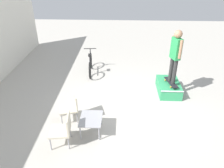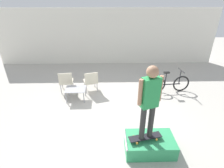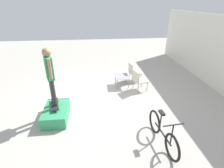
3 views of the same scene
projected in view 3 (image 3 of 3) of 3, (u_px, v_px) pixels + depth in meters
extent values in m
plane|color=#B7B2A8|center=(97.00, 100.00, 6.82)|extent=(24.00, 24.00, 0.00)
cube|color=#339E60|center=(56.00, 113.00, 5.66)|extent=(1.21, 0.75, 0.38)
cylinder|color=#B7B7BC|center=(59.00, 99.00, 6.12)|extent=(0.05, 0.75, 0.05)
cube|color=black|center=(55.00, 104.00, 5.66)|extent=(0.83, 0.37, 0.02)
cylinder|color=gold|center=(59.00, 108.00, 5.49)|extent=(0.06, 0.04, 0.05)
cylinder|color=gold|center=(52.00, 109.00, 5.42)|extent=(0.06, 0.04, 0.05)
cylinder|color=gold|center=(58.00, 100.00, 5.92)|extent=(0.06, 0.04, 0.05)
cylinder|color=gold|center=(51.00, 102.00, 5.85)|extent=(0.06, 0.04, 0.05)
cylinder|color=#2D2D2D|center=(52.00, 90.00, 5.56)|extent=(0.13, 0.13, 0.87)
cylinder|color=#2D2D2D|center=(53.00, 93.00, 5.38)|extent=(0.13, 0.13, 0.87)
cube|color=#28934C|center=(49.00, 68.00, 5.13)|extent=(0.42, 0.31, 0.69)
cylinder|color=#A87A5B|center=(48.00, 64.00, 5.30)|extent=(0.09, 0.09, 0.59)
cylinder|color=#A87A5B|center=(50.00, 69.00, 4.91)|extent=(0.09, 0.09, 0.59)
sphere|color=#A87A5B|center=(46.00, 52.00, 4.93)|extent=(0.26, 0.26, 0.26)
cube|color=#9E9EA3|center=(122.00, 76.00, 7.79)|extent=(0.74, 0.59, 0.02)
cylinder|color=#9E9EA3|center=(115.00, 78.00, 8.15)|extent=(0.04, 0.04, 0.44)
cylinder|color=#9E9EA3|center=(117.00, 84.00, 7.58)|extent=(0.04, 0.04, 0.44)
cylinder|color=#9E9EA3|center=(126.00, 78.00, 8.20)|extent=(0.04, 0.04, 0.44)
cylinder|color=#9E9EA3|center=(128.00, 84.00, 7.62)|extent=(0.04, 0.04, 0.44)
cylinder|color=#99999E|center=(141.00, 78.00, 8.26)|extent=(0.03, 0.03, 0.38)
cylinder|color=#99999E|center=(138.00, 75.00, 8.64)|extent=(0.03, 0.03, 0.38)
cylinder|color=#99999E|center=(132.00, 79.00, 8.17)|extent=(0.03, 0.03, 0.38)
cylinder|color=#99999E|center=(129.00, 75.00, 8.56)|extent=(0.03, 0.03, 0.38)
cube|color=beige|center=(135.00, 73.00, 8.31)|extent=(0.58, 0.58, 0.05)
cube|color=beige|center=(131.00, 68.00, 8.16)|extent=(0.52, 0.10, 0.44)
cylinder|color=#99999E|center=(147.00, 87.00, 7.43)|extent=(0.03, 0.03, 0.38)
cylinder|color=#99999E|center=(142.00, 83.00, 7.79)|extent=(0.03, 0.03, 0.38)
cylinder|color=#99999E|center=(138.00, 88.00, 7.27)|extent=(0.03, 0.03, 0.38)
cylinder|color=#99999E|center=(133.00, 84.00, 7.64)|extent=(0.03, 0.03, 0.38)
cube|color=beige|center=(140.00, 81.00, 7.44)|extent=(0.65, 0.65, 0.05)
cube|color=beige|center=(136.00, 76.00, 7.25)|extent=(0.51, 0.19, 0.44)
torus|color=black|center=(172.00, 147.00, 4.15)|extent=(0.68, 0.12, 0.68)
torus|color=black|center=(155.00, 122.00, 5.04)|extent=(0.68, 0.12, 0.68)
cylinder|color=black|center=(162.00, 133.00, 4.59)|extent=(0.90, 0.13, 0.04)
cylinder|color=black|center=(161.00, 121.00, 4.65)|extent=(0.04, 0.04, 0.49)
cube|color=black|center=(162.00, 113.00, 4.53)|extent=(0.23, 0.12, 0.06)
cylinder|color=black|center=(172.00, 135.00, 4.11)|extent=(0.04, 0.04, 0.59)
cylinder|color=black|center=(174.00, 125.00, 3.98)|extent=(0.08, 0.52, 0.03)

